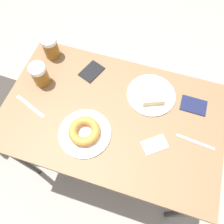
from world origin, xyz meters
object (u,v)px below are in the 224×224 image
at_px(fork, 195,142).
at_px(knife, 31,106).
at_px(beer_mug_left, 40,75).
at_px(passport_near_edge, 194,105).
at_px(beer_mug_center, 51,47).
at_px(passport_far_edge, 92,71).
at_px(plate_with_cake, 151,94).
at_px(plate_with_donut, 85,132).
at_px(napkin_folded, 155,145).

height_order(fork, knife, same).
distance_m(beer_mug_left, passport_near_edge, 0.79).
bearing_deg(beer_mug_center, passport_far_edge, -100.24).
relative_size(passport_near_edge, passport_far_edge, 0.85).
bearing_deg(passport_near_edge, passport_far_edge, 85.63).
xyz_separation_m(beer_mug_left, knife, (-0.16, -0.00, -0.06)).
bearing_deg(fork, passport_far_edge, 68.72).
xyz_separation_m(plate_with_cake, plate_with_donut, (-0.30, 0.25, 0.01)).
xyz_separation_m(plate_with_cake, passport_far_edge, (0.05, 0.34, -0.01)).
distance_m(plate_with_cake, plate_with_donut, 0.39).
relative_size(plate_with_donut, knife, 1.34).
relative_size(beer_mug_center, passport_far_edge, 0.83).
distance_m(fork, passport_far_edge, 0.64).
bearing_deg(beer_mug_center, napkin_folded, -117.46).
bearing_deg(napkin_folded, passport_near_edge, -28.78).
distance_m(plate_with_donut, passport_far_edge, 0.36).
height_order(beer_mug_center, fork, beer_mug_center).
relative_size(plate_with_donut, passport_near_edge, 1.93).
distance_m(plate_with_cake, passport_near_edge, 0.22).
relative_size(plate_with_cake, plate_with_donut, 1.00).
distance_m(beer_mug_center, fork, 0.89).
distance_m(plate_with_cake, fork, 0.31).
xyz_separation_m(beer_mug_center, fork, (-0.28, -0.84, -0.06)).
bearing_deg(plate_with_cake, knife, 113.62).
bearing_deg(plate_with_cake, beer_mug_left, 99.05).
bearing_deg(plate_with_cake, napkin_folded, -163.18).
distance_m(fork, passport_near_edge, 0.19).
distance_m(plate_with_cake, knife, 0.61).
distance_m(beer_mug_left, fork, 0.82).
height_order(beer_mug_left, passport_far_edge, beer_mug_left).
bearing_deg(plate_with_donut, beer_mug_left, 56.59).
height_order(napkin_folded, passport_far_edge, passport_far_edge).
relative_size(plate_with_cake, napkin_folded, 1.88).
relative_size(napkin_folded, passport_far_edge, 0.88).
height_order(napkin_folded, knife, napkin_folded).
bearing_deg(knife, napkin_folded, -90.68).
relative_size(plate_with_cake, passport_far_edge, 1.65).
xyz_separation_m(fork, passport_near_edge, (0.19, 0.04, 0.00)).
bearing_deg(passport_far_edge, plate_with_cake, -97.99).
bearing_deg(beer_mug_left, plate_with_cake, -80.95).
bearing_deg(passport_far_edge, plate_with_donut, -165.16).
bearing_deg(passport_near_edge, beer_mug_center, 83.82).
height_order(plate_with_cake, beer_mug_left, beer_mug_left).
xyz_separation_m(beer_mug_left, napkin_folded, (-0.16, -0.64, -0.06)).
relative_size(beer_mug_left, knife, 0.67).
height_order(beer_mug_left, knife, beer_mug_left).
height_order(beer_mug_left, passport_near_edge, beer_mug_left).
xyz_separation_m(plate_with_donut, knife, (0.05, 0.31, -0.02)).
bearing_deg(passport_far_edge, knife, 143.14).
bearing_deg(knife, plate_with_donut, -99.54).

